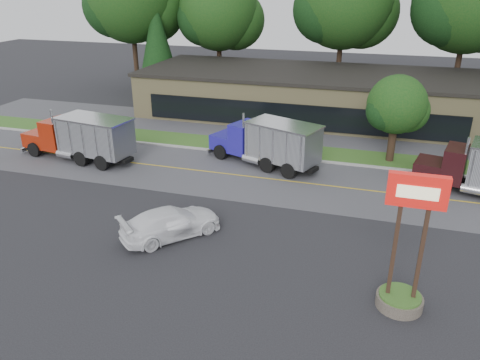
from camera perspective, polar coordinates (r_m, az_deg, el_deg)
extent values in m
plane|color=#2D2D31|center=(24.81, -6.34, -7.18)|extent=(140.00, 140.00, 0.00)
cube|color=#5D5D63|center=(32.37, -0.20, 0.57)|extent=(60.00, 8.00, 0.02)
cube|color=gold|center=(32.37, -0.20, 0.57)|extent=(60.00, 0.12, 0.01)
cube|color=#9E9E99|center=(36.13, 1.75, 3.05)|extent=(60.00, 0.30, 0.12)
cube|color=#2A4F1B|center=(37.77, 2.46, 3.96)|extent=(60.00, 3.40, 0.03)
cube|color=#5D5D63|center=(42.39, 4.17, 6.11)|extent=(60.00, 7.00, 0.02)
cube|color=tan|center=(47.22, 8.31, 10.25)|extent=(32.00, 12.00, 4.00)
cylinder|color=#6B6054|center=(21.09, 18.83, -13.80)|extent=(1.90, 1.90, 0.50)
cylinder|color=#2A4F1B|center=(20.92, 18.94, -13.15)|extent=(1.70, 1.70, 0.10)
cube|color=#332116|center=(19.77, 18.26, -8.20)|extent=(0.16, 0.16, 5.00)
cube|color=#332116|center=(19.86, 21.16, -8.49)|extent=(0.16, 0.16, 5.00)
cube|color=red|center=(18.60, 20.83, -1.23)|extent=(2.20, 0.35, 1.30)
cube|color=beige|center=(18.42, 20.86, -1.47)|extent=(1.50, 0.04, 0.50)
cube|color=beige|center=(18.77, 20.81, -1.00)|extent=(1.50, 0.04, 0.50)
cylinder|color=#382619|center=(59.79, -12.53, 13.54)|extent=(0.56, 0.56, 5.70)
sphere|color=#103D13|center=(59.32, -10.71, 19.88)|extent=(7.82, 7.82, 7.82)
sphere|color=black|center=(59.04, -15.08, 19.81)|extent=(7.17, 7.17, 7.17)
cylinder|color=#382619|center=(57.60, -2.52, 13.31)|extent=(0.56, 0.56, 4.94)
sphere|color=#103D13|center=(56.81, -2.64, 19.98)|extent=(9.03, 9.03, 9.03)
sphere|color=#103D13|center=(57.43, -0.54, 18.91)|extent=(6.78, 6.78, 6.78)
sphere|color=black|center=(56.56, -4.35, 19.06)|extent=(6.21, 6.21, 6.21)
cylinder|color=#382619|center=(54.61, 11.85, 12.67)|extent=(0.56, 0.56, 5.66)
sphere|color=#103D13|center=(54.99, 14.70, 19.23)|extent=(7.76, 7.76, 7.76)
sphere|color=black|center=(53.02, 10.52, 19.79)|extent=(7.12, 7.12, 7.12)
cylinder|color=#382619|center=(53.89, 24.74, 11.04)|extent=(0.56, 0.56, 5.88)
sphere|color=black|center=(51.89, 24.30, 18.56)|extent=(7.39, 7.39, 7.39)
cylinder|color=#382619|center=(56.66, -9.68, 10.80)|extent=(0.44, 0.44, 1.00)
cone|color=black|center=(55.75, -10.08, 16.30)|extent=(4.79, 4.79, 9.80)
cylinder|color=#382619|center=(36.39, 17.96, 3.97)|extent=(0.56, 0.56, 2.31)
sphere|color=#103D13|center=(35.53, 18.58, 8.72)|extent=(4.22, 4.22, 4.22)
sphere|color=#103D13|center=(36.20, 19.73, 7.96)|extent=(3.16, 3.16, 3.16)
sphere|color=black|center=(35.22, 17.43, 8.08)|extent=(2.90, 2.90, 2.90)
cube|color=black|center=(37.12, -18.71, 3.28)|extent=(8.84, 2.26, 0.28)
cube|color=#9D200B|center=(39.61, -22.88, 4.74)|extent=(2.41, 2.58, 1.10)
cube|color=#9D200B|center=(38.21, -21.25, 5.31)|extent=(1.86, 2.60, 2.20)
cube|color=black|center=(38.57, -22.04, 5.98)|extent=(0.36, 2.09, 0.90)
cube|color=silver|center=(35.66, -17.20, 5.15)|extent=(5.56, 3.23, 2.50)
cube|color=silver|center=(35.30, -17.45, 7.15)|extent=(5.73, 3.40, 0.12)
cylinder|color=black|center=(40.37, -21.40, 4.48)|extent=(1.14, 0.50, 1.10)
cylinder|color=black|center=(38.92, -23.77, 3.42)|extent=(1.14, 0.50, 1.10)
cylinder|color=black|center=(36.68, -15.31, 3.47)|extent=(1.14, 0.50, 1.10)
cylinder|color=black|center=(35.08, -17.67, 2.27)|extent=(1.14, 0.50, 1.10)
cube|color=black|center=(34.08, 3.20, 2.76)|extent=(7.97, 3.88, 0.28)
cube|color=#241C9E|center=(35.91, -1.43, 4.82)|extent=(2.65, 2.85, 1.10)
cube|color=#241C9E|center=(34.78, 0.60, 5.24)|extent=(2.19, 2.75, 2.20)
cube|color=black|center=(35.02, -0.20, 6.06)|extent=(0.82, 1.98, 0.90)
cube|color=silver|center=(32.85, 5.29, 4.58)|extent=(5.45, 4.10, 2.50)
cube|color=silver|center=(32.45, 5.38, 6.76)|extent=(5.65, 4.29, 0.12)
cylinder|color=black|center=(36.83, -0.07, 4.40)|extent=(1.15, 0.72, 1.10)
cylinder|color=black|center=(35.15, -2.39, 3.44)|extent=(1.15, 0.72, 1.10)
cylinder|color=black|center=(34.08, 6.76, 2.64)|extent=(1.15, 0.72, 1.10)
cylinder|color=black|center=(32.27, 4.61, 1.51)|extent=(1.15, 0.72, 1.10)
cube|color=black|center=(33.01, 22.09, 1.33)|extent=(2.24, 2.64, 1.10)
cube|color=black|center=(32.69, 24.71, 1.81)|extent=(1.79, 2.63, 2.20)
cube|color=black|center=(32.60, 23.87, 2.66)|extent=(0.54, 2.06, 0.90)
cylinder|color=black|center=(34.26, 22.53, 1.05)|extent=(1.15, 0.59, 1.10)
cylinder|color=black|center=(32.13, 21.89, -0.29)|extent=(1.15, 0.59, 1.10)
imported|color=white|center=(24.88, -8.40, -5.15)|extent=(5.17, 5.47, 1.56)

